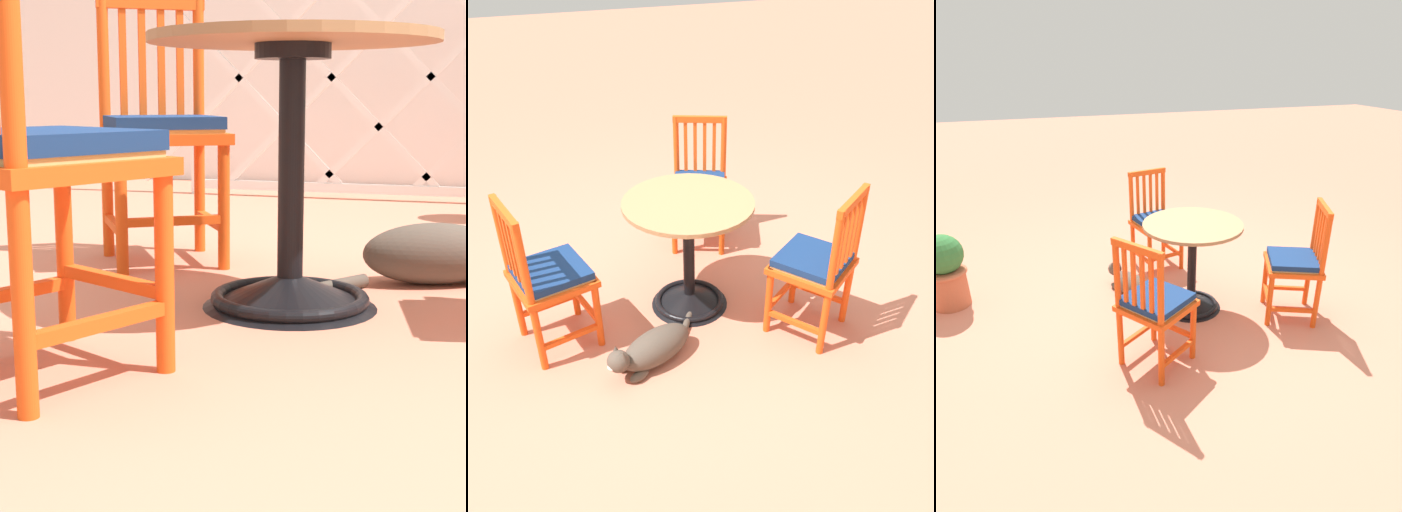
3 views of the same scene
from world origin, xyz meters
The scene contains 7 objects.
ground_plane centered at (0.00, 0.00, 0.00)m, with size 24.00×24.00×0.00m, color #C6755B.
cafe_table centered at (-0.10, -0.01, 0.28)m, with size 0.76×0.76×0.73m.
orange_chair_by_planter centered at (-0.46, -0.72, 0.45)m, with size 0.53×0.53×0.91m.
orange_chair_facing_out centered at (0.73, 0.02, 0.45)m, with size 0.47×0.47×0.91m.
orange_chair_at_corner centered at (-0.67, 0.47, 0.45)m, with size 0.55×0.55×0.91m.
tabby_cat centered at (0.29, 0.40, 0.10)m, with size 0.64×0.48×0.23m.
terracotta_planter centered at (0.57, 1.83, 0.33)m, with size 0.32×0.32×0.62m.
Camera 3 is at (-2.93, 1.16, 1.89)m, focal length 30.61 mm.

